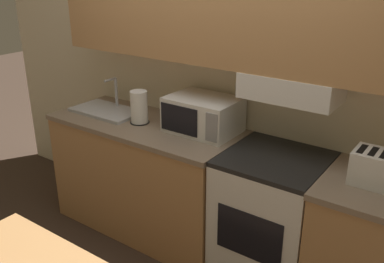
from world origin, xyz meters
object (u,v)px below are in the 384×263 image
at_px(toaster, 376,168).
at_px(sink_basin, 107,110).
at_px(stove_range, 271,219).
at_px(microwave, 203,115).
at_px(paper_towel_roll, 139,107).

xyz_separation_m(toaster, sink_basin, (-2.09, -0.00, -0.08)).
height_order(stove_range, microwave, microwave).
height_order(microwave, toaster, microwave).
bearing_deg(sink_basin, stove_range, 0.23).
relative_size(stove_range, microwave, 1.85).
relative_size(microwave, toaster, 1.89).
relative_size(microwave, sink_basin, 0.87).
height_order(sink_basin, paper_towel_roll, sink_basin).
bearing_deg(microwave, stove_range, -9.38).
relative_size(toaster, paper_towel_roll, 1.06).
xyz_separation_m(sink_basin, paper_towel_roll, (0.38, -0.03, 0.11)).
distance_m(microwave, paper_towel_roll, 0.51).
height_order(toaster, paper_towel_roll, paper_towel_roll).
distance_m(stove_range, sink_basin, 1.57).
bearing_deg(toaster, sink_basin, -179.89).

